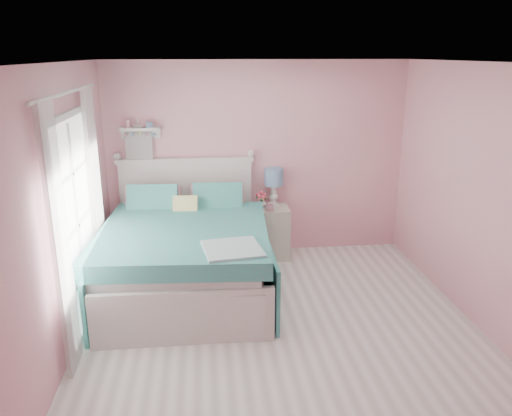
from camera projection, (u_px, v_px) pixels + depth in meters
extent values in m
plane|color=beige|center=(282.00, 334.00, 4.97)|extent=(4.50, 4.50, 0.00)
plane|color=pink|center=(258.00, 160.00, 6.72)|extent=(4.00, 0.00, 4.00)
plane|color=pink|center=(359.00, 347.00, 2.45)|extent=(4.00, 0.00, 4.00)
plane|color=pink|center=(60.00, 217.00, 4.38)|extent=(0.00, 4.50, 4.50)
plane|color=pink|center=(490.00, 203.00, 4.79)|extent=(0.00, 4.50, 4.50)
plane|color=white|center=(287.00, 63.00, 4.20)|extent=(4.50, 4.50, 0.00)
cube|color=silver|center=(186.00, 272.00, 5.80)|extent=(1.85, 2.36, 0.49)
cube|color=silver|center=(185.00, 245.00, 5.70)|extent=(1.78, 2.30, 0.16)
cube|color=silver|center=(187.00, 210.00, 6.76)|extent=(1.75, 0.07, 1.29)
cube|color=silver|center=(185.00, 160.00, 6.55)|extent=(1.81, 0.09, 0.06)
cube|color=silver|center=(183.00, 318.00, 4.72)|extent=(1.75, 0.06, 0.56)
cube|color=teal|center=(184.00, 236.00, 5.51)|extent=(1.95, 2.11, 0.18)
cube|color=pink|center=(154.00, 203.00, 6.35)|extent=(0.70, 0.32, 0.43)
cube|color=pink|center=(218.00, 201.00, 6.43)|extent=(0.70, 0.32, 0.43)
cube|color=#CCBC59|center=(185.00, 208.00, 6.12)|extent=(0.31, 0.24, 0.31)
cube|color=beige|center=(270.00, 232.00, 6.77)|extent=(0.49, 0.45, 0.70)
cube|color=silver|center=(273.00, 222.00, 6.50)|extent=(0.43, 0.02, 0.16)
sphere|color=white|center=(273.00, 222.00, 6.48)|extent=(0.03, 0.03, 0.03)
cylinder|color=white|center=(274.00, 204.00, 6.78)|extent=(0.16, 0.16, 0.02)
cylinder|color=white|center=(274.00, 194.00, 6.74)|extent=(0.08, 0.08, 0.28)
cylinder|color=#7296BE|center=(274.00, 177.00, 6.66)|extent=(0.25, 0.25, 0.23)
imported|color=silver|center=(261.00, 203.00, 6.63)|extent=(0.15, 0.15, 0.14)
imported|color=#C98796|center=(270.00, 208.00, 6.51)|extent=(0.14, 0.14, 0.09)
sphere|color=#DF4C65|center=(261.00, 193.00, 6.58)|extent=(0.06, 0.06, 0.06)
sphere|color=#DF4C65|center=(264.00, 195.00, 6.62)|extent=(0.06, 0.06, 0.06)
sphere|color=#DF4C65|center=(258.00, 195.00, 6.60)|extent=(0.06, 0.06, 0.06)
sphere|color=#DF4C65|center=(263.00, 197.00, 6.58)|extent=(0.06, 0.06, 0.06)
sphere|color=#DF4C65|center=(259.00, 197.00, 6.58)|extent=(0.06, 0.06, 0.06)
cube|color=silver|center=(140.00, 129.00, 6.35)|extent=(0.50, 0.14, 0.04)
cube|color=silver|center=(141.00, 134.00, 6.43)|extent=(0.50, 0.03, 0.12)
cylinder|color=#D18C99|center=(128.00, 124.00, 6.32)|extent=(0.06, 0.06, 0.10)
cube|color=#7296BE|center=(149.00, 125.00, 6.35)|extent=(0.08, 0.06, 0.07)
cube|color=white|center=(140.00, 156.00, 6.46)|extent=(0.34, 0.03, 0.72)
cube|color=silver|center=(64.00, 116.00, 4.51)|extent=(0.04, 1.32, 0.06)
cube|color=silver|center=(88.00, 322.00, 5.14)|extent=(0.04, 1.32, 0.06)
cube|color=silver|center=(60.00, 253.00, 4.24)|extent=(0.04, 0.06, 2.10)
cube|color=silver|center=(91.00, 209.00, 5.43)|extent=(0.04, 0.06, 2.10)
cube|color=white|center=(77.00, 226.00, 4.83)|extent=(0.02, 1.20, 2.04)
cube|color=white|center=(61.00, 244.00, 4.09)|extent=(0.04, 0.40, 2.32)
cube|color=white|center=(96.00, 195.00, 5.51)|extent=(0.04, 0.40, 2.32)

